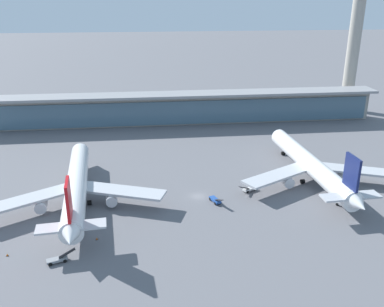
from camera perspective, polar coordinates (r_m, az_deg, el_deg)
ground_plane at (r=132.52m, az=0.79°, el=-5.81°), size 1200.00×1200.00×0.00m
airliner_left_stand at (r=130.41m, az=-15.38°, el=-4.29°), size 52.37×68.38×18.20m
airliner_centre_stand at (r=146.38m, az=15.85°, el=-1.51°), size 52.50×68.35×18.20m
service_truck_near_nose_white at (r=133.90m, az=19.98°, el=-6.50°), size 5.49×6.01×2.70m
service_truck_under_wing_grey at (r=107.20m, az=-17.70°, el=-13.48°), size 6.89×3.34×2.70m
service_truck_mid_apron_white at (r=136.63m, az=7.76°, el=-4.78°), size 6.64×4.40×2.70m
service_truck_by_tail_blue at (r=128.68m, az=3.20°, el=-6.31°), size 3.55×6.86×2.70m
terminal_building at (r=204.01m, az=-2.07°, el=6.23°), size 194.98×12.80×15.20m
control_tower at (r=238.84m, az=21.39°, el=15.88°), size 12.00×12.00×81.43m
safety_cone_alpha at (r=113.48m, az=-12.77°, el=-11.17°), size 0.62×0.62×0.70m
safety_cone_bravo at (r=113.94m, az=-23.75°, el=-12.45°), size 0.62×0.62×0.70m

